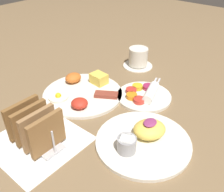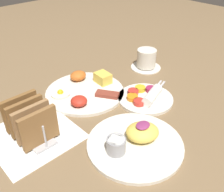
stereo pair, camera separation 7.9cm
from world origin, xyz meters
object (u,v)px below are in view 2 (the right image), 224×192
(plate_breakfast, at_px, (85,90))
(plate_condiments, at_px, (146,97))
(toast_rack, at_px, (30,121))
(plate_foreground, at_px, (135,141))
(coffee_cup, at_px, (146,60))

(plate_breakfast, xyz_separation_m, plate_condiments, (0.12, -0.17, 0.00))
(plate_breakfast, xyz_separation_m, toast_rack, (-0.24, -0.07, 0.04))
(plate_condiments, height_order, toast_rack, toast_rack)
(plate_condiments, distance_m, plate_foreground, 0.22)
(plate_condiments, bearing_deg, plate_breakfast, 124.22)
(plate_condiments, height_order, coffee_cup, coffee_cup)
(coffee_cup, bearing_deg, plate_condiments, -140.10)
(toast_rack, relative_size, coffee_cup, 1.23)
(plate_condiments, bearing_deg, coffee_cup, 39.90)
(plate_foreground, height_order, coffee_cup, coffee_cup)
(plate_breakfast, distance_m, plate_foreground, 0.29)
(coffee_cup, bearing_deg, plate_breakfast, 175.69)
(plate_condiments, distance_m, coffee_cup, 0.23)
(plate_condiments, bearing_deg, plate_foreground, -147.40)
(toast_rack, bearing_deg, plate_condiments, -15.53)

